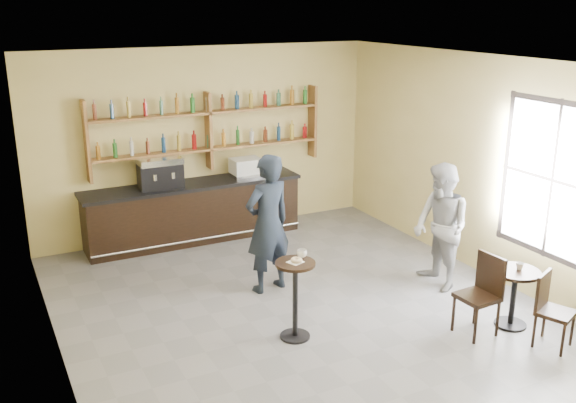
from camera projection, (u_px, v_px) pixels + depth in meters
name	position (u px, v px, depth m)	size (l,w,h in m)	color
floor	(302.00, 310.00, 8.46)	(7.00, 7.00, 0.00)	slate
ceiling	(304.00, 63.00, 7.50)	(7.00, 7.00, 0.00)	white
wall_back	(206.00, 142.00, 10.96)	(7.00, 7.00, 0.00)	#CCBA74
wall_front	(513.00, 309.00, 5.00)	(7.00, 7.00, 0.00)	#CCBA74
wall_left	(49.00, 231.00, 6.69)	(7.00, 7.00, 0.00)	#CCBA74
wall_right	(485.00, 167.00, 9.27)	(7.00, 7.00, 0.00)	#CCBA74
window_pane	(552.00, 180.00, 8.22)	(2.00, 2.00, 0.00)	white
window_frame	(552.00, 180.00, 8.22)	(0.04, 1.70, 2.10)	black
shelf_unit	(209.00, 131.00, 10.79)	(4.00, 0.26, 1.40)	brown
liquor_bottles	(208.00, 121.00, 10.74)	(3.68, 0.10, 1.00)	#8C5919
bar_counter	(194.00, 212.00, 10.82)	(3.70, 0.72, 1.00)	black
espresso_machine	(160.00, 172.00, 10.37)	(0.69, 0.44, 0.49)	black
pastry_case	(246.00, 167.00, 11.04)	(0.52, 0.42, 0.31)	silver
pedestal_table	(295.00, 300.00, 7.63)	(0.48, 0.48, 0.98)	black
napkin	(295.00, 262.00, 7.48)	(0.16, 0.16, 0.00)	white
donut	(296.00, 260.00, 7.47)	(0.14, 0.14, 0.05)	#BE8D45
cup_pedestal	(302.00, 254.00, 7.61)	(0.12, 0.12, 0.09)	white
man_main	(268.00, 224.00, 8.79)	(0.71, 0.47, 1.96)	black
cafe_table	(513.00, 298.00, 7.95)	(0.59, 0.59, 0.75)	black
cup_cafe	(520.00, 266.00, 7.85)	(0.10, 0.10, 0.09)	white
chair_west	(477.00, 296.00, 7.72)	(0.43, 0.43, 1.00)	black
chair_south	(556.00, 312.00, 7.44)	(0.39, 0.39, 0.89)	black
patron_second	(441.00, 227.00, 8.91)	(0.87, 0.68, 1.79)	gray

